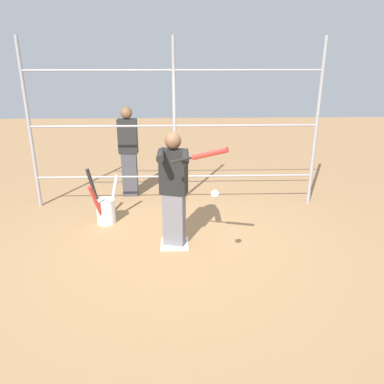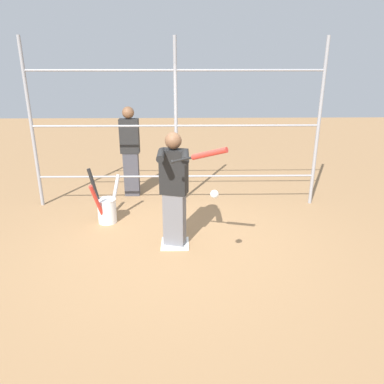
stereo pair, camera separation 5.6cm
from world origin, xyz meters
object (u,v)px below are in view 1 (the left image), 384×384
Objects in this scene: baseball_bat_swinging at (205,155)px; softball_in_flight at (215,194)px; bat_bucket at (105,209)px; bystander_behind_fence at (129,151)px; batter at (174,187)px.

baseball_bat_swinging is 0.48m from softball_in_flight.
softball_in_flight is 0.10× the size of bat_bucket.
bystander_behind_fence reaches higher than baseball_bat_swinging.
baseball_bat_swinging reaches higher than softball_in_flight.
batter reaches higher than baseball_bat_swinging.
batter is 2.47× the size of baseball_bat_swinging.
bystander_behind_fence reaches higher than softball_in_flight.
bystander_behind_fence is (1.27, -2.80, -0.62)m from baseball_bat_swinging.
baseball_bat_swinging is at bearing 119.23° from batter.
batter is 1.55m from bat_bucket.
softball_in_flight is at bearing 114.15° from bystander_behind_fence.
baseball_bat_swinging is at bearing 114.39° from bystander_behind_fence.
softball_in_flight is at bearing 111.61° from baseball_bat_swinging.
baseball_bat_swinging is 2.49m from bat_bucket.
batter is 1.80× the size of bat_bucket.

